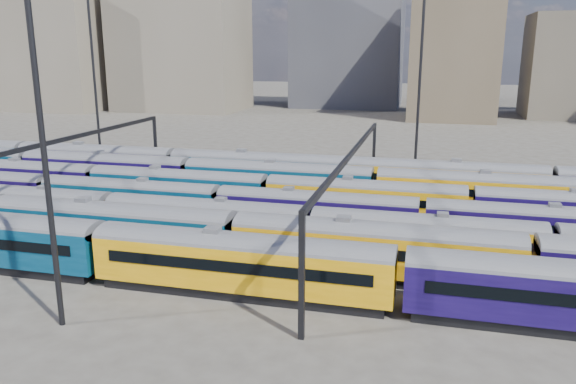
% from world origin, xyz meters
% --- Properties ---
extents(ground, '(500.00, 500.00, 0.00)m').
position_xyz_m(ground, '(0.00, 0.00, 0.00)').
color(ground, '#413D37').
rests_on(ground, ground).
extents(rake_0, '(130.40, 3.18, 5.36)m').
position_xyz_m(rake_0, '(15.43, -15.00, 2.82)').
color(rake_0, black).
rests_on(rake_0, ground).
extents(rake_1, '(108.14, 3.17, 5.34)m').
position_xyz_m(rake_1, '(13.17, -10.00, 2.80)').
color(rake_1, black).
rests_on(rake_1, ground).
extents(rake_2, '(113.80, 2.78, 4.66)m').
position_xyz_m(rake_2, '(7.26, -5.00, 2.45)').
color(rake_2, black).
rests_on(rake_2, ground).
extents(rake_3, '(96.38, 2.83, 4.75)m').
position_xyz_m(rake_3, '(6.76, 0.00, 2.49)').
color(rake_3, black).
rests_on(rake_3, ground).
extents(rake_4, '(101.17, 2.96, 4.99)m').
position_xyz_m(rake_4, '(10.68, 5.00, 2.62)').
color(rake_4, black).
rests_on(rake_4, ground).
extents(rake_5, '(130.78, 3.19, 5.38)m').
position_xyz_m(rake_5, '(11.23, 10.00, 2.82)').
color(rake_5, black).
rests_on(rake_5, ground).
extents(rake_6, '(133.58, 3.26, 5.50)m').
position_xyz_m(rake_6, '(7.46, 15.00, 2.89)').
color(rake_6, black).
rests_on(rake_6, ground).
extents(gantry_1, '(0.35, 40.35, 8.03)m').
position_xyz_m(gantry_1, '(-20.00, 0.00, 6.79)').
color(gantry_1, black).
rests_on(gantry_1, ground).
extents(gantry_2, '(0.35, 40.35, 8.03)m').
position_xyz_m(gantry_2, '(10.00, 0.00, 6.79)').
color(gantry_2, black).
rests_on(gantry_2, ground).
extents(mast_1, '(1.40, 0.50, 25.60)m').
position_xyz_m(mast_1, '(-30.00, 22.00, 13.97)').
color(mast_1, black).
rests_on(mast_1, ground).
extents(mast_2, '(1.40, 0.50, 25.60)m').
position_xyz_m(mast_2, '(-5.00, -22.00, 13.97)').
color(mast_2, black).
rests_on(mast_2, ground).
extents(mast_3, '(1.40, 0.50, 25.60)m').
position_xyz_m(mast_3, '(15.00, 24.00, 13.97)').
color(mast_3, black).
rests_on(mast_3, ground).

